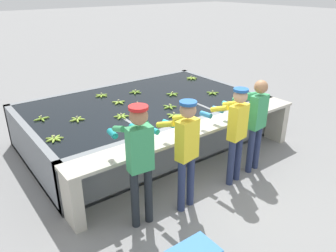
{
  "coord_description": "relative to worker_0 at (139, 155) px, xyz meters",
  "views": [
    {
      "loc": [
        -3.35,
        -3.39,
        3.04
      ],
      "look_at": [
        0.0,
        1.04,
        0.6
      ],
      "focal_mm": 35.0,
      "sensor_mm": 36.0,
      "label": 1
    }
  ],
  "objects": [
    {
      "name": "ground_plane",
      "position": [
        1.45,
        0.28,
        -1.05
      ],
      "size": [
        80.0,
        80.0,
        0.0
      ],
      "primitive_type": "plane",
      "color": "gray",
      "rests_on": "ground"
    },
    {
      "name": "wash_tank",
      "position": [
        1.45,
        2.16,
        -0.63
      ],
      "size": [
        4.61,
        2.88,
        0.85
      ],
      "color": "gray",
      "rests_on": "ground"
    },
    {
      "name": "work_ledge",
      "position": [
        1.45,
        0.5,
        -0.43
      ],
      "size": [
        4.61,
        0.45,
        0.85
      ],
      "color": "#B7B2A3",
      "rests_on": "ground"
    },
    {
      "name": "worker_0",
      "position": [
        0.0,
        0.0,
        0.0
      ],
      "size": [
        0.46,
        0.74,
        1.72
      ],
      "color": "#1E2328",
      "rests_on": "ground"
    },
    {
      "name": "worker_1",
      "position": [
        0.69,
        -0.08,
        -0.05
      ],
      "size": [
        0.48,
        0.74,
        1.65
      ],
      "color": "navy",
      "rests_on": "ground"
    },
    {
      "name": "worker_2",
      "position": [
        1.75,
        -0.04,
        -0.08
      ],
      "size": [
        0.47,
        0.74,
        1.61
      ],
      "color": "navy",
      "rests_on": "ground"
    },
    {
      "name": "worker_3",
      "position": [
        2.3,
        0.02,
        -0.07
      ],
      "size": [
        0.45,
        0.73,
        1.63
      ],
      "color": "navy",
      "rests_on": "ground"
    },
    {
      "name": "banana_bunch_floating_0",
      "position": [
        2.91,
        1.65,
        -0.18
      ],
      "size": [
        0.27,
        0.27,
        0.08
      ],
      "color": "#75A333",
      "rests_on": "wash_tank"
    },
    {
      "name": "banana_bunch_floating_1",
      "position": [
        -0.0,
        2.0,
        -0.18
      ],
      "size": [
        0.27,
        0.28,
        0.08
      ],
      "color": "#93BC3D",
      "rests_on": "wash_tank"
    },
    {
      "name": "banana_bunch_floating_2",
      "position": [
        1.66,
        1.53,
        -0.18
      ],
      "size": [
        0.27,
        0.28,
        0.08
      ],
      "color": "#75A333",
      "rests_on": "wash_tank"
    },
    {
      "name": "banana_bunch_floating_3",
      "position": [
        0.68,
        1.67,
        -0.18
      ],
      "size": [
        0.27,
        0.28,
        0.08
      ],
      "color": "#8CB738",
      "rests_on": "wash_tank"
    },
    {
      "name": "banana_bunch_floating_4",
      "position": [
        1.62,
        2.7,
        -0.18
      ],
      "size": [
        0.28,
        0.27,
        0.08
      ],
      "color": "#75A333",
      "rests_on": "wash_tank"
    },
    {
      "name": "banana_bunch_floating_5",
      "position": [
        2.17,
        2.11,
        -0.18
      ],
      "size": [
        0.27,
        0.27,
        0.08
      ],
      "color": "#75A333",
      "rests_on": "wash_tank"
    },
    {
      "name": "banana_bunch_floating_6",
      "position": [
        -0.58,
        1.48,
        -0.18
      ],
      "size": [
        0.28,
        0.28,
        0.08
      ],
      "color": "#93BC3D",
      "rests_on": "wash_tank"
    },
    {
      "name": "banana_bunch_floating_7",
      "position": [
        0.93,
        2.94,
        -0.18
      ],
      "size": [
        0.28,
        0.26,
        0.08
      ],
      "color": "#8CB738",
      "rests_on": "wash_tank"
    },
    {
      "name": "banana_bunch_floating_8",
      "position": [
        0.72,
        1.02,
        -0.18
      ],
      "size": [
        0.26,
        0.28,
        0.08
      ],
      "color": "#9EC642",
      "rests_on": "wash_tank"
    },
    {
      "name": "banana_bunch_floating_9",
      "position": [
        -0.48,
        2.4,
        -0.18
      ],
      "size": [
        0.28,
        0.28,
        0.08
      ],
      "color": "#7FAD33",
      "rests_on": "wash_tank"
    },
    {
      "name": "banana_bunch_floating_10",
      "position": [
        1.23,
        2.0,
        -0.18
      ],
      "size": [
        0.28,
        0.26,
        0.08
      ],
      "color": "#7FAD33",
      "rests_on": "wash_tank"
    },
    {
      "name": "banana_bunch_floating_11",
      "position": [
        3.32,
        2.82,
        -0.18
      ],
      "size": [
        0.28,
        0.28,
        0.08
      ],
      "color": "#93BC3D",
      "rests_on": "wash_tank"
    },
    {
      "name": "banana_bunch_floating_12",
      "position": [
        1.01,
        2.35,
        -0.18
      ],
      "size": [
        0.27,
        0.28,
        0.08
      ],
      "color": "#9EC642",
      "rests_on": "wash_tank"
    },
    {
      "name": "banana_bunch_floating_13",
      "position": [
        1.45,
        1.15,
        -0.18
      ],
      "size": [
        0.28,
        0.27,
        0.08
      ],
      "color": "#93BC3D",
      "rests_on": "wash_tank"
    },
    {
      "name": "knife_0",
      "position": [
        2.63,
        0.44,
        -0.19
      ],
      "size": [
        0.28,
        0.25,
        0.02
      ],
      "color": "silver",
      "rests_on": "work_ledge"
    }
  ]
}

